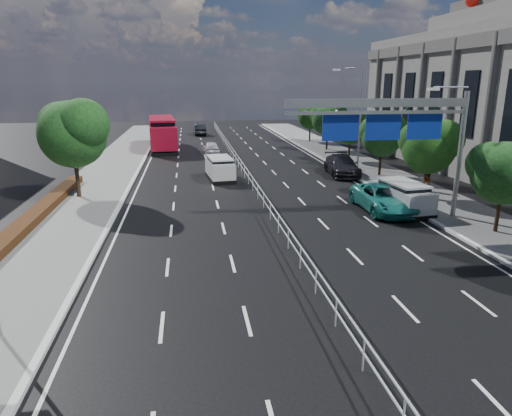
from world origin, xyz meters
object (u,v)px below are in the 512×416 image
object	(u,v)px
overhead_gantry	(397,121)
pedestrian_a	(427,185)
pedestrian_b	(426,179)
white_minivan	(220,169)
parked_car_teal	(384,198)
near_car_dark	(200,130)
silver_minivan	(403,197)
parked_car_dark	(342,165)
red_bus	(162,133)
near_car_silver	(211,147)

from	to	relation	value
overhead_gantry	pedestrian_a	bearing A→B (deg)	43.29
pedestrian_a	pedestrian_b	bearing A→B (deg)	-143.40
white_minivan	parked_car_teal	distance (m)	14.18
overhead_gantry	parked_car_teal	world-z (taller)	overhead_gantry
white_minivan	near_car_dark	world-z (taller)	white_minivan
overhead_gantry	silver_minivan	xyz separation A→B (m)	(1.56, 1.71, -4.70)
parked_car_teal	parked_car_dark	xyz separation A→B (m)	(1.12, 11.12, 0.03)
red_bus	pedestrian_b	distance (m)	31.94
overhead_gantry	parked_car_teal	size ratio (longest dim) A/B	1.80
white_minivan	near_car_silver	bearing A→B (deg)	84.16
parked_car_teal	parked_car_dark	distance (m)	11.18
red_bus	silver_minivan	distance (m)	33.53
pedestrian_b	white_minivan	bearing A→B (deg)	-12.27
silver_minivan	parked_car_teal	xyz separation A→B (m)	(-1.12, 0.24, -0.11)
near_car_dark	pedestrian_b	size ratio (longest dim) A/B	2.83
white_minivan	red_bus	size ratio (longest dim) A/B	0.36
overhead_gantry	near_car_dark	xyz separation A→B (m)	(-9.52, 45.11, -4.83)
parked_car_dark	pedestrian_b	world-z (taller)	pedestrian_b
silver_minivan	parked_car_dark	size ratio (longest dim) A/B	0.81
near_car_silver	parked_car_dark	world-z (taller)	parked_car_dark
white_minivan	parked_car_dark	world-z (taller)	white_minivan
red_bus	parked_car_dark	bearing A→B (deg)	-53.77
red_bus	parked_car_dark	world-z (taller)	red_bus
red_bus	pedestrian_a	distance (m)	32.91
red_bus	parked_car_dark	xyz separation A→B (m)	(15.80, -18.19, -1.07)
silver_minivan	white_minivan	bearing A→B (deg)	127.41
parked_car_teal	parked_car_dark	bearing A→B (deg)	84.28
pedestrian_b	pedestrian_a	bearing A→B (deg)	74.89
white_minivan	pedestrian_b	xyz separation A→B (m)	(14.27, -6.56, 0.07)
overhead_gantry	pedestrian_b	distance (m)	9.43
silver_minivan	pedestrian_b	xyz separation A→B (m)	(3.90, 4.43, 0.07)
pedestrian_a	red_bus	bearing A→B (deg)	-81.27
overhead_gantry	white_minivan	distance (m)	16.15
overhead_gantry	near_car_silver	bearing A→B (deg)	108.18
near_car_dark	pedestrian_a	distance (m)	43.24
white_minivan	red_bus	xyz separation A→B (m)	(-5.44, 18.56, 0.99)
parked_car_teal	pedestrian_b	bearing A→B (deg)	39.90
near_car_dark	pedestrian_b	world-z (taller)	pedestrian_b
silver_minivan	parked_car_teal	size ratio (longest dim) A/B	0.81
red_bus	pedestrian_a	world-z (taller)	red_bus
near_car_silver	overhead_gantry	bearing A→B (deg)	103.22
white_minivan	pedestrian_b	bearing A→B (deg)	-30.57
white_minivan	near_car_dark	distance (m)	32.41
near_car_dark	silver_minivan	distance (m)	44.79
white_minivan	near_car_dark	bearing A→B (deg)	85.38
overhead_gantry	pedestrian_a	size ratio (longest dim) A/B	6.13
near_car_dark	pedestrian_a	size ratio (longest dim) A/B	2.83
white_minivan	near_car_silver	size ratio (longest dim) A/B	1.13
red_bus	pedestrian_a	bearing A→B (deg)	-60.15
overhead_gantry	red_bus	bearing A→B (deg)	114.49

